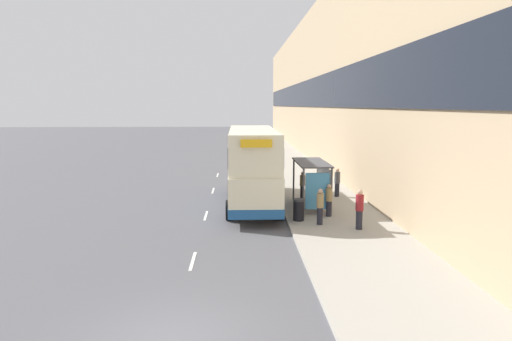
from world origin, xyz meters
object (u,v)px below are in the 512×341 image
car_0 (247,146)px  pedestrian_1 (359,209)px  pedestrian_4 (302,185)px  pedestrian_2 (337,182)px  pedestrian_at_shelter (329,200)px  double_decker_bus_near (253,166)px  litter_bin (299,210)px  bus_shelter (315,176)px  pedestrian_3 (320,206)px

car_0 → pedestrian_1: pedestrian_1 is taller
pedestrian_4 → pedestrian_2: bearing=12.1°
pedestrian_at_shelter → double_decker_bus_near: bearing=138.8°
pedestrian_2 → pedestrian_4: pedestrian_2 is taller
pedestrian_1 → litter_bin: pedestrian_1 is taller
pedestrian_4 → pedestrian_1: bearing=-77.1°
pedestrian_1 → car_0: bearing=97.2°
pedestrian_1 → pedestrian_at_shelter: bearing=109.9°
bus_shelter → pedestrian_4: size_ratio=2.63×
pedestrian_2 → pedestrian_3: bearing=-108.9°
litter_bin → double_decker_bus_near: bearing=117.5°
pedestrian_4 → litter_bin: 5.28m
pedestrian_1 → pedestrian_2: pedestrian_1 is taller
pedestrian_3 → pedestrian_2: bearing=71.1°
pedestrian_at_shelter → pedestrian_3: (-0.72, -1.53, 0.03)m
pedestrian_3 → litter_bin: pedestrian_3 is taller
double_decker_bus_near → pedestrian_1: bearing=-51.1°
pedestrian_3 → double_decker_bus_near: bearing=122.0°
pedestrian_1 → pedestrian_2: (0.60, 7.32, -0.03)m
double_decker_bus_near → bus_shelter: bearing=-23.9°
pedestrian_3 → pedestrian_4: bearing=89.8°
bus_shelter → double_decker_bus_near: (-3.30, 1.46, 0.41)m
pedestrian_1 → pedestrian_3: (-1.60, 0.90, -0.06)m
double_decker_bus_near → car_0: size_ratio=2.62×
pedestrian_3 → litter_bin: 1.22m
pedestrian_4 → pedestrian_3: bearing=-90.2°
pedestrian_2 → pedestrian_3: pedestrian_2 is taller
double_decker_bus_near → pedestrian_2: bearing=17.9°
car_0 → pedestrian_2: (4.88, -26.52, 0.17)m
bus_shelter → pedestrian_4: 2.84m
double_decker_bus_near → pedestrian_4: size_ratio=6.51×
double_decker_bus_near → pedestrian_1: size_ratio=5.81×
pedestrian_1 → litter_bin: bearing=146.3°
pedestrian_1 → pedestrian_3: 1.84m
bus_shelter → litter_bin: size_ratio=4.00×
pedestrian_4 → double_decker_bus_near: bearing=-158.1°
pedestrian_3 → car_0: bearing=94.7°
litter_bin → pedestrian_4: bearing=80.0°
pedestrian_2 → pedestrian_4: size_ratio=1.08×
car_0 → pedestrian_1: (4.28, -33.84, 0.20)m
car_0 → pedestrian_at_shelter: (3.40, -31.41, 0.12)m
double_decker_bus_near → pedestrian_4: double_decker_bus_near is taller
pedestrian_1 → litter_bin: 3.02m
pedestrian_at_shelter → litter_bin: 1.81m
car_0 → pedestrian_at_shelter: 31.59m
car_0 → pedestrian_2: pedestrian_2 is taller
pedestrian_1 → bus_shelter: bearing=106.8°
bus_shelter → pedestrian_3: (-0.33, -3.29, -0.88)m
pedestrian_2 → litter_bin: pedestrian_2 is taller
double_decker_bus_near → car_0: bearing=89.4°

